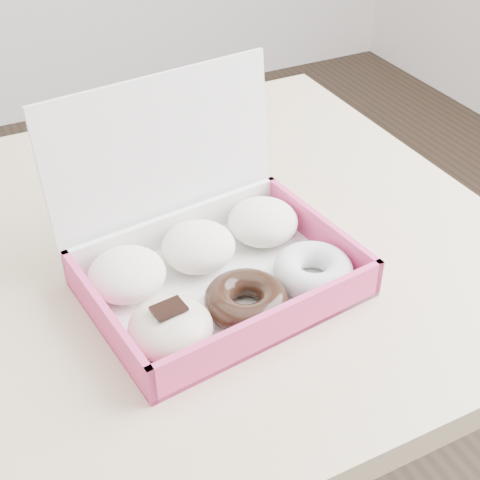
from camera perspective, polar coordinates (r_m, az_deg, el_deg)
name	(u,v)px	position (r m, az deg, el deg)	size (l,w,h in m)	color
table	(68,319)	(0.93, -14.45, -6.52)	(1.20, 0.80, 0.75)	tan
donut_box	(211,260)	(0.81, -2.52, -1.70)	(0.34, 0.30, 0.23)	white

